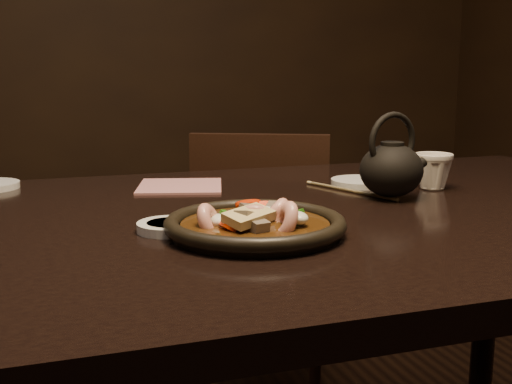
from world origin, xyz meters
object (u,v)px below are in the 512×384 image
object	(u,v)px
chair	(263,259)
plate	(255,226)
tea_cup	(433,170)
teapot	(392,167)
table	(280,257)

from	to	relation	value
chair	plate	world-z (taller)	chair
chair	plate	xyz separation A→B (m)	(-0.31, -0.85, 0.32)
tea_cup	teapot	bearing A→B (deg)	-155.57
plate	tea_cup	world-z (taller)	tea_cup
chair	teapot	bearing A→B (deg)	114.92
plate	teapot	size ratio (longest dim) A/B	1.69
table	tea_cup	distance (m)	0.38
table	chair	size ratio (longest dim) A/B	1.97
plate	teapot	bearing A→B (deg)	27.58
teapot	table	bearing A→B (deg)	176.63
chair	table	bearing A→B (deg)	97.76
plate	teapot	xyz separation A→B (m)	(0.31, 0.16, 0.04)
teapot	chair	bearing A→B (deg)	77.95
table	tea_cup	xyz separation A→B (m)	(0.35, 0.09, 0.11)
plate	tea_cup	xyz separation A→B (m)	(0.43, 0.22, 0.02)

